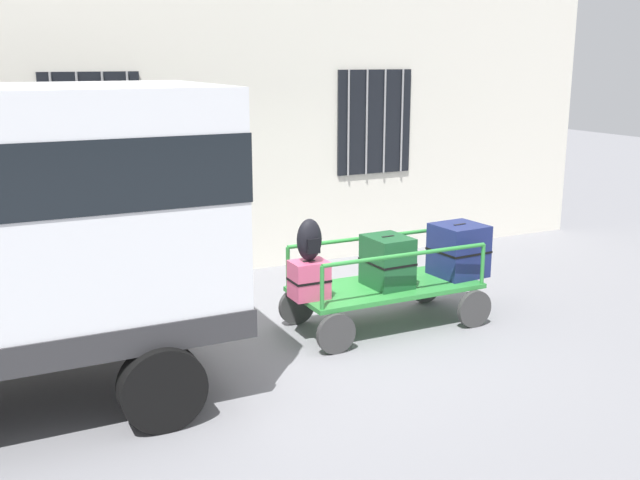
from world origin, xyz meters
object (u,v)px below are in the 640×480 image
Objects in this scene: suitcase_center_bottom at (459,250)px; suitcase_left_bottom at (309,280)px; luggage_cart at (385,294)px; backpack at (309,240)px; suitcase_midleft_bottom at (388,261)px.

suitcase_left_bottom is at bearing -179.84° from suitcase_center_bottom.
suitcase_center_bottom is at bearing -1.62° from luggage_cart.
suitcase_center_bottom is (0.95, -0.03, 0.40)m from luggage_cart.
suitcase_left_bottom is 0.92× the size of backpack.
backpack reaches higher than suitcase_left_bottom.
suitcase_left_bottom is 0.72× the size of suitcase_midleft_bottom.
suitcase_center_bottom reaches higher than suitcase_left_bottom.
backpack reaches higher than luggage_cart.
luggage_cart is 0.38m from suitcase_midleft_bottom.
backpack reaches higher than suitcase_center_bottom.
backpack is at bearing 12.57° from suitcase_left_bottom.
suitcase_midleft_bottom is at bearing -90.00° from luggage_cart.
suitcase_midleft_bottom is at bearing 0.07° from suitcase_left_bottom.
suitcase_center_bottom is at bearing 0.26° from suitcase_midleft_bottom.
luggage_cart is 5.32× the size of suitcase_left_bottom.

